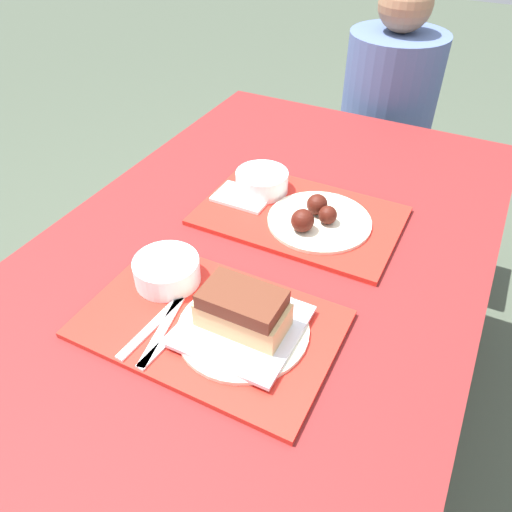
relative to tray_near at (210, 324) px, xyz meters
name	(u,v)px	position (x,y,z in m)	size (l,w,h in m)	color
ground_plane	(248,450)	(-0.02, 0.17, -0.74)	(12.00, 12.00, 0.00)	#424C3D
picnic_table	(245,297)	(-0.02, 0.17, -0.09)	(0.93, 1.65, 0.73)	maroon
picnic_bench_far	(370,178)	(-0.02, 1.22, -0.35)	(0.88, 0.28, 0.46)	maroon
tray_near	(210,324)	(0.00, 0.00, 0.00)	(0.46, 0.30, 0.01)	red
tray_far	(299,216)	(0.01, 0.39, 0.00)	(0.46, 0.30, 0.01)	red
bowl_coleslaw_near	(167,269)	(-0.13, 0.06, 0.03)	(0.13, 0.13, 0.05)	white
brisket_sandwich_plate	(243,318)	(0.06, 0.01, 0.04)	(0.24, 0.24, 0.09)	beige
plastic_fork_near	(162,331)	(-0.06, -0.06, 0.01)	(0.05, 0.17, 0.00)	white
plastic_knife_near	(172,335)	(-0.04, -0.06, 0.01)	(0.03, 0.17, 0.00)	white
plastic_spoon_near	(152,327)	(-0.08, -0.06, 0.01)	(0.03, 0.17, 0.00)	white
bowl_coleslaw_far	(262,180)	(-0.11, 0.44, 0.03)	(0.13, 0.13, 0.05)	white
wings_plate_far	(317,218)	(0.06, 0.37, 0.02)	(0.24, 0.24, 0.06)	beige
napkin_far	(242,197)	(-0.14, 0.38, 0.01)	(0.13, 0.09, 0.01)	white
person_seated_across	(390,96)	(0.00, 1.22, -0.02)	(0.33, 0.33, 0.65)	#4C6093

